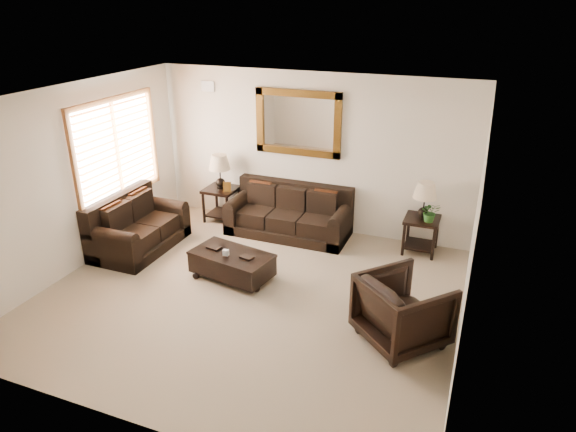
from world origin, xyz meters
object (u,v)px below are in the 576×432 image
at_px(end_table_right, 424,207).
at_px(coffee_table, 232,262).
at_px(end_table_left, 220,178).
at_px(armchair, 403,307).
at_px(loveseat, 136,229).
at_px(sofa, 290,216).

height_order(end_table_right, coffee_table, end_table_right).
height_order(end_table_left, armchair, end_table_left).
height_order(loveseat, end_table_left, end_table_left).
distance_m(sofa, coffee_table, 1.76).
distance_m(loveseat, armchair, 4.53).
xyz_separation_m(end_table_right, coffee_table, (-2.42, -1.85, -0.52)).
relative_size(loveseat, coffee_table, 1.24).
xyz_separation_m(end_table_left, end_table_right, (3.57, 0.01, -0.04)).
bearing_deg(loveseat, end_table_left, -25.73).
relative_size(loveseat, armchair, 1.71).
distance_m(end_table_right, armchair, 2.46).
relative_size(sofa, coffee_table, 1.63).
bearing_deg(sofa, coffee_table, -97.06).
xyz_separation_m(end_table_left, coffee_table, (1.15, -1.83, -0.56)).
relative_size(loveseat, end_table_right, 1.33).
height_order(sofa, loveseat, loveseat).
relative_size(end_table_right, armchair, 1.29).
bearing_deg(sofa, end_table_left, 176.34).
distance_m(end_table_left, coffee_table, 2.23).
xyz_separation_m(sofa, end_table_right, (2.20, 0.10, 0.46)).
distance_m(end_table_left, end_table_right, 3.57).
height_order(sofa, end_table_left, end_table_left).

